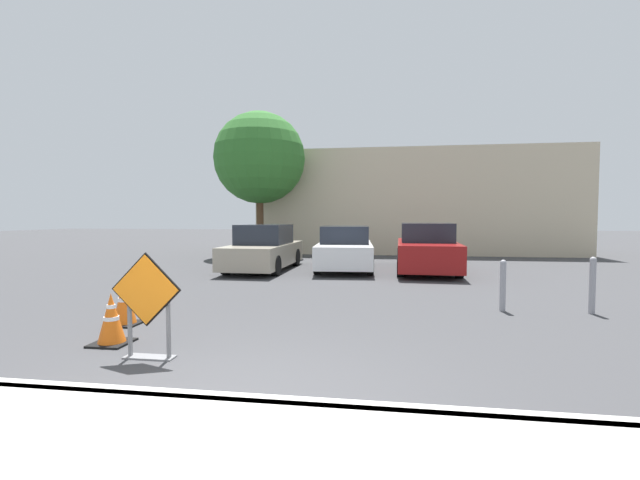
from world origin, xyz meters
TOP-DOWN VIEW (x-y plane):
  - ground_plane at (0.00, 10.00)m, footprint 96.00×96.00m
  - sidewalk_strip at (0.00, -1.08)m, footprint 27.65×2.16m
  - curb_lip at (0.00, 0.00)m, footprint 27.65×0.20m
  - road_closed_sign at (-1.53, 1.23)m, footprint 0.92×0.20m
  - traffic_cone_nearest at (-2.37, 1.75)m, footprint 0.50×0.50m
  - traffic_cone_second at (-2.84, 2.78)m, footprint 0.49×0.49m
  - traffic_cone_third at (-3.25, 3.96)m, footprint 0.53×0.53m
  - parked_car_nearest at (-2.61, 10.31)m, footprint 1.86×4.47m
  - parked_car_second at (0.08, 10.84)m, footprint 2.04×4.51m
  - parked_car_third at (2.78, 10.68)m, footprint 2.02×4.72m
  - bollard_nearest at (3.61, 4.77)m, footprint 0.12×0.12m
  - bollard_second at (5.16, 4.77)m, footprint 0.12×0.12m
  - building_facade_backdrop at (2.91, 18.98)m, footprint 15.35×5.00m
  - street_tree_behind_lot at (-4.19, 15.25)m, footprint 4.12×4.12m

SIDE VIEW (x-z plane):
  - ground_plane at x=0.00m, z-range 0.00..0.00m
  - sidewalk_strip at x=0.00m, z-range 0.00..0.14m
  - curb_lip at x=0.00m, z-range 0.00..0.14m
  - traffic_cone_nearest at x=-2.37m, z-range -0.01..0.71m
  - traffic_cone_third at x=-3.25m, z-range -0.01..0.76m
  - traffic_cone_second at x=-2.84m, z-range -0.01..0.82m
  - bollard_nearest at x=3.61m, z-range 0.03..1.00m
  - bollard_second at x=5.16m, z-range 0.03..1.08m
  - parked_car_second at x=0.08m, z-range -0.05..1.43m
  - parked_car_nearest at x=-2.61m, z-range -0.07..1.46m
  - parked_car_third at x=2.78m, z-range -0.06..1.52m
  - road_closed_sign at x=-1.53m, z-range 0.07..1.40m
  - building_facade_backdrop at x=2.91m, z-range 0.00..5.03m
  - street_tree_behind_lot at x=-4.19m, z-range 1.19..7.71m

